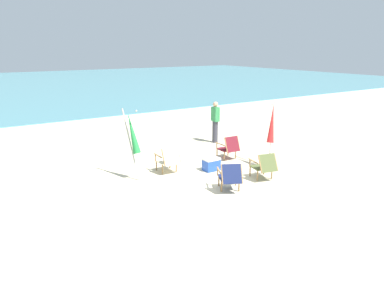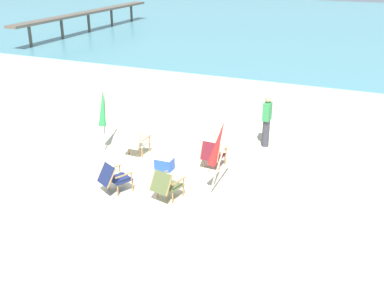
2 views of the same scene
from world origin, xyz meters
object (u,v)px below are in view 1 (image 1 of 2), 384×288
object	(u,v)px
umbrella_furled_green	(132,134)
umbrella_furled_red	(272,125)
person_near_chairs	(215,122)
beach_chair_front_right	(169,159)
cooler_box	(211,164)
beach_chair_back_left	(230,176)
beach_chair_front_left	(264,165)
beach_chair_mid_center	(229,147)

from	to	relation	value
umbrella_furled_green	umbrella_furled_red	world-z (taller)	umbrella_furled_red
person_near_chairs	beach_chair_front_right	bearing A→B (deg)	-146.99
umbrella_furled_green	cooler_box	world-z (taller)	umbrella_furled_green
beach_chair_front_right	person_near_chairs	distance (m)	4.04
umbrella_furled_red	cooler_box	size ratio (longest dim) A/B	4.21
beach_chair_back_left	person_near_chairs	xyz separation A→B (m)	(2.75, 4.38, 0.42)
person_near_chairs	cooler_box	xyz separation A→B (m)	(-2.17, -2.73, -0.64)
beach_chair_back_left	beach_chair_front_left	xyz separation A→B (m)	(1.37, 0.17, 0.00)
umbrella_furled_red	cooler_box	xyz separation A→B (m)	(-1.81, 0.68, -1.15)
beach_chair_back_left	beach_chair_front_left	world-z (taller)	beach_chair_front_left
umbrella_furled_green	cooler_box	size ratio (longest dim) A/B	4.18
beach_chair_mid_center	umbrella_furled_red	world-z (taller)	umbrella_furled_red
beach_chair_mid_center	cooler_box	bearing A→B (deg)	-152.16
beach_chair_front_right	beach_chair_front_left	bearing A→B (deg)	-45.50
umbrella_furled_green	cooler_box	bearing A→B (deg)	-14.56
beach_chair_front_left	cooler_box	xyz separation A→B (m)	(-0.79, 1.48, -0.22)
beach_chair_back_left	umbrella_furled_green	distance (m)	2.98
umbrella_furled_green	person_near_chairs	size ratio (longest dim) A/B	1.26
beach_chair_mid_center	person_near_chairs	size ratio (longest dim) A/B	0.50
person_near_chairs	umbrella_furled_green	bearing A→B (deg)	-154.59
beach_chair_front_left	cooler_box	bearing A→B (deg)	117.93
beach_chair_back_left	umbrella_furled_red	size ratio (longest dim) A/B	0.46
cooler_box	beach_chair_front_right	bearing A→B (deg)	155.75
beach_chair_front_left	beach_chair_mid_center	xyz separation A→B (m)	(0.41, 2.11, 0.01)
beach_chair_front_left	beach_chair_front_right	size ratio (longest dim) A/B	1.06
person_near_chairs	cooler_box	bearing A→B (deg)	-128.41
beach_chair_front_left	umbrella_furled_red	size ratio (longest dim) A/B	0.41
beach_chair_front_left	beach_chair_mid_center	distance (m)	2.15
person_near_chairs	cooler_box	distance (m)	3.54
beach_chair_front_right	person_near_chairs	size ratio (longest dim) A/B	0.49
umbrella_furled_green	beach_chair_mid_center	bearing A→B (deg)	0.45
beach_chair_front_left	cooler_box	distance (m)	1.69
beach_chair_front_right	umbrella_furled_red	world-z (taller)	umbrella_furled_red
beach_chair_back_left	umbrella_furled_green	world-z (taller)	umbrella_furled_green
beach_chair_mid_center	person_near_chairs	world-z (taller)	person_near_chairs
beach_chair_front_right	cooler_box	distance (m)	1.34
umbrella_furled_green	person_near_chairs	distance (m)	4.99
beach_chair_front_left	person_near_chairs	world-z (taller)	person_near_chairs
beach_chair_back_left	cooler_box	bearing A→B (deg)	70.35
beach_chair_front_right	umbrella_furled_red	size ratio (longest dim) A/B	0.39
beach_chair_back_left	cooler_box	size ratio (longest dim) A/B	1.93
beach_chair_front_left	cooler_box	size ratio (longest dim) A/B	1.74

